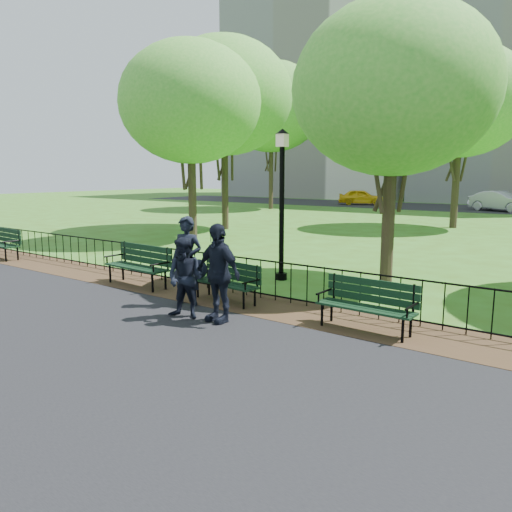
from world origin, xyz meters
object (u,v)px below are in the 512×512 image
Objects in this scene: park_bench_main at (215,273)px; tree_mid_w at (224,97)px; tree_near_e at (394,89)px; park_bench_right_a at (368,300)px; tree_far_w at (271,107)px; tree_near_w at (190,103)px; person_left at (187,261)px; park_bench_left_c at (3,240)px; tree_far_c at (461,101)px; sedan_silver at (501,201)px; park_bench_left_a at (140,261)px; person_right at (218,273)px; person_mid at (185,278)px; taxi at (361,197)px; lamppost at (282,199)px.

tree_mid_w is at bearing 135.80° from park_bench_main.
tree_near_e is 0.75× the size of tree_mid_w.
tree_far_w is (-18.70, 24.16, 7.14)m from park_bench_right_a.
park_bench_main is 29.27m from tree_far_w.
person_left is (7.25, -7.87, -4.64)m from tree_near_w.
tree_far_c reaches higher than park_bench_left_c.
tree_far_c is (0.24, 18.41, 5.68)m from park_bench_main.
park_bench_left_c is at bearing -173.66° from sedan_silver.
park_bench_left_a is 7.51m from tree_near_e.
tree_near_w is (1.80, 7.14, 4.99)m from park_bench_left_c.
park_bench_left_c is at bearing -179.49° from person_right.
person_left is (14.89, -24.78, -6.75)m from tree_far_w.
park_bench_left_a is at bearing 140.18° from person_mid.
tree_near_w is 0.73× the size of tree_far_w.
park_bench_main is 0.17× the size of tree_far_w.
taxi is at bearing 98.88° from tree_near_w.
park_bench_left_c reaches higher than park_bench_main.
park_bench_main is at bearing 4.50° from park_bench_left_a.
tree_mid_w is 11.70m from tree_far_c.
tree_far_w is at bearing 114.28° from tree_near_w.
park_bench_right_a is at bearing 5.84° from park_bench_main.
person_left is at bearing -47.32° from tree_near_w.
park_bench_left_c is at bearing -161.39° from tree_near_e.
tree_far_w reaches higher than person_right.
taxi is (-2.54, 21.79, -5.74)m from tree_mid_w.
lamppost is (2.43, 2.69, 1.49)m from park_bench_left_a.
taxi reaches higher than park_bench_left_a.
tree_near_e is at bearing 22.90° from park_bench_left_c.
person_mid reaches higher than park_bench_left_c.
tree_near_e is 1.75× the size of taxi.
tree_far_c is at bearing 89.24° from lamppost.
tree_near_w is 26.19m from sedan_silver.
park_bench_left_a is 34.12m from taxi.
person_right is at bearing -44.45° from tree_near_w.
park_bench_main is 0.41× the size of sedan_silver.
park_bench_right_a is 17.78m from tree_mid_w.
tree_mid_w is 1.02× the size of tree_far_c.
park_bench_left_a is at bearing -59.81° from tree_mid_w.
person_right is (0.65, 0.20, 0.15)m from person_mid.
tree_far_w is 18.29m from sedan_silver.
park_bench_left_c is at bearing -104.16° from tree_near_w.
park_bench_main is at bearing -44.05° from tree_near_w.
tree_mid_w reaches higher than park_bench_left_a.
taxi is (-4.02, 25.71, -4.92)m from tree_near_w.
person_right is at bearing -50.83° from tree_mid_w.
tree_near_e reaches higher than lamppost.
park_bench_left_c is at bearing 157.18° from person_mid.
taxi is (3.62, 8.79, -7.03)m from tree_far_w.
taxi is (-11.42, 32.87, 0.09)m from park_bench_main.
lamppost is at bearing -151.71° from tree_near_e.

